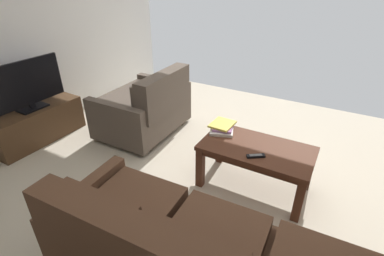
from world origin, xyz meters
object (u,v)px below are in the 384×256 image
(coffee_table, at_px, (256,154))
(flat_tv, at_px, (26,85))
(book_stack, at_px, (222,127))
(loveseat_near, at_px, (146,107))
(tv_stand, at_px, (38,124))
(tv_remote, at_px, (256,156))

(coffee_table, relative_size, flat_tv, 1.15)
(flat_tv, distance_m, book_stack, 2.30)
(loveseat_near, distance_m, book_stack, 1.20)
(tv_stand, relative_size, tv_remote, 7.06)
(tv_stand, relative_size, book_stack, 3.16)
(tv_stand, xyz_separation_m, tv_remote, (-2.66, -0.28, 0.26))
(loveseat_near, distance_m, tv_stand, 1.34)
(loveseat_near, relative_size, tv_remote, 7.16)
(tv_stand, xyz_separation_m, book_stack, (-2.21, -0.58, 0.28))
(coffee_table, bearing_deg, tv_stand, 9.59)
(tv_stand, bearing_deg, book_stack, -165.26)
(tv_remote, bearing_deg, tv_stand, 6.04)
(coffee_table, height_order, tv_stand, coffee_table)
(coffee_table, height_order, tv_remote, tv_remote)
(book_stack, height_order, tv_remote, book_stack)
(coffee_table, height_order, book_stack, book_stack)
(tv_stand, bearing_deg, coffee_table, -170.41)
(tv_stand, bearing_deg, tv_remote, -173.96)
(flat_tv, bearing_deg, tv_remote, -173.95)
(tv_stand, height_order, book_stack, book_stack)
(coffee_table, bearing_deg, flat_tv, 9.60)
(flat_tv, relative_size, tv_remote, 5.69)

